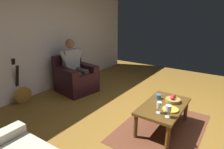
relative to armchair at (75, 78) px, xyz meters
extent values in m
plane|color=brown|center=(0.30, 2.38, -0.32)|extent=(7.18, 7.18, 0.00)
cube|color=silver|center=(0.30, -0.65, 0.97)|extent=(6.13, 0.06, 2.58)
cube|color=brown|center=(0.35, 2.27, -0.31)|extent=(1.71, 1.18, 0.01)
cube|color=black|center=(0.01, 0.03, -0.12)|extent=(0.87, 0.91, 0.38)
cube|color=black|center=(0.02, 0.09, 0.12)|extent=(0.51, 0.74, 0.10)
cube|color=black|center=(-0.28, 0.08, 0.19)|extent=(0.30, 0.82, 0.24)
cube|color=black|center=(0.29, -0.01, 0.19)|extent=(0.30, 0.82, 0.24)
cube|color=black|center=(-0.05, -0.30, 0.30)|extent=(0.76, 0.24, 0.47)
cube|color=#9FA1AA|center=(-0.02, -0.13, 0.42)|extent=(0.40, 0.24, 0.50)
sphere|color=brown|center=(-0.02, -0.13, 0.81)|extent=(0.22, 0.22, 0.22)
cylinder|color=#434235|center=(-0.10, 0.10, 0.18)|extent=(0.20, 0.46, 0.13)
cylinder|color=#434235|center=(-0.06, 0.32, -0.07)|extent=(0.13, 0.13, 0.48)
cylinder|color=#9FA1AA|center=(-0.23, -0.05, 0.53)|extent=(0.21, 0.12, 0.29)
cylinder|color=#434235|center=(0.13, 0.07, 0.18)|extent=(0.20, 0.46, 0.13)
cylinder|color=#434235|center=(0.16, 0.29, -0.07)|extent=(0.13, 0.13, 0.48)
cylinder|color=#9FA1AA|center=(0.20, -0.12, 0.53)|extent=(0.21, 0.12, 0.29)
cube|color=#553916|center=(0.35, 2.27, 0.08)|extent=(1.01, 0.58, 0.04)
cylinder|color=#553916|center=(-0.10, 2.51, -0.13)|extent=(0.06, 0.06, 0.37)
cylinder|color=#553916|center=(0.81, 2.51, -0.13)|extent=(0.06, 0.06, 0.37)
cylinder|color=#553916|center=(-0.10, 2.03, -0.13)|extent=(0.06, 0.06, 0.37)
cylinder|color=#553916|center=(0.81, 2.03, -0.13)|extent=(0.06, 0.06, 0.37)
cylinder|color=#A97936|center=(1.08, -0.44, -0.14)|extent=(0.34, 0.19, 0.36)
cylinder|color=black|center=(1.08, -0.39, -0.12)|extent=(0.10, 0.03, 0.09)
cube|color=black|center=(1.08, -0.54, 0.25)|extent=(0.05, 0.15, 0.46)
cube|color=black|center=(1.08, -0.62, 0.53)|extent=(0.07, 0.07, 0.14)
cylinder|color=silver|center=(0.68, 2.44, 0.10)|extent=(0.07, 0.07, 0.01)
cylinder|color=silver|center=(0.68, 2.44, 0.15)|extent=(0.01, 0.01, 0.09)
cylinder|color=silver|center=(0.68, 2.44, 0.23)|extent=(0.08, 0.08, 0.08)
cylinder|color=#590C19|center=(0.68, 2.44, 0.21)|extent=(0.07, 0.07, 0.03)
cylinder|color=silver|center=(0.64, 2.30, 0.10)|extent=(0.07, 0.07, 0.01)
cylinder|color=silver|center=(0.64, 2.30, 0.14)|extent=(0.01, 0.01, 0.07)
cylinder|color=silver|center=(0.64, 2.30, 0.22)|extent=(0.07, 0.07, 0.09)
cylinder|color=#590C19|center=(0.64, 2.30, 0.20)|extent=(0.06, 0.06, 0.04)
cylinder|color=olive|center=(0.16, 2.35, 0.12)|extent=(0.24, 0.24, 0.05)
sphere|color=red|center=(0.19, 2.35, 0.17)|extent=(0.07, 0.07, 0.07)
sphere|color=red|center=(0.11, 2.34, 0.17)|extent=(0.07, 0.07, 0.07)
cylinder|color=gold|center=(0.46, 2.41, 0.11)|extent=(0.23, 0.23, 0.02)
cylinder|color=#466690|center=(0.18, 2.11, 0.13)|extent=(0.09, 0.09, 0.07)
camera|label=1|loc=(3.02, 3.13, 1.44)|focal=30.57mm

